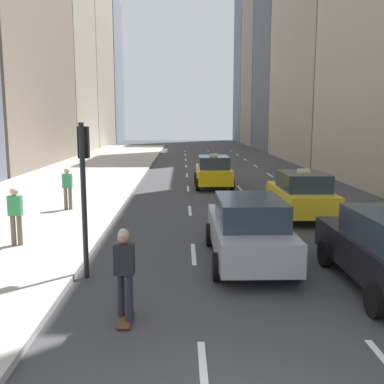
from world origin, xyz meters
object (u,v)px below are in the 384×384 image
taxi_lead (301,194)px  skateboarder (124,271)px  traffic_light_pole (84,175)px  taxi_second (213,171)px  pedestrian_far_walking (67,187)px  sedan_black_near (248,229)px  pedestrian_mid_block (15,213)px

taxi_lead → skateboarder: taxi_lead is taller
traffic_light_pole → skateboarder: bearing=-63.7°
taxi_second → pedestrian_far_walking: bearing=-132.2°
sedan_black_near → pedestrian_mid_block: 6.50m
taxi_lead → pedestrian_mid_block: taxi_lead is taller
pedestrian_mid_block → taxi_lead: bearing=24.7°
sedan_black_near → pedestrian_mid_block: pedestrian_mid_block is taller
pedestrian_far_walking → sedan_black_near: bearing=-45.5°
traffic_light_pole → taxi_second: bearing=74.5°
taxi_lead → traffic_light_pole: bearing=-136.3°
taxi_second → sedan_black_near: bearing=-90.0°
taxi_second → pedestrian_mid_block: (-6.39, -12.04, 0.19)m
sedan_black_near → pedestrian_far_walking: pedestrian_far_walking is taller
sedan_black_near → pedestrian_far_walking: (-6.24, 6.34, 0.19)m
pedestrian_far_walking → traffic_light_pole: 7.85m
pedestrian_far_walking → traffic_light_pole: size_ratio=0.46×
skateboarder → pedestrian_mid_block: 5.91m
sedan_black_near → taxi_second: bearing=90.0°
taxi_lead → pedestrian_far_walking: bearing=174.1°
taxi_second → traffic_light_pole: bearing=-105.5°
pedestrian_mid_block → pedestrian_far_walking: size_ratio=1.00×
skateboarder → traffic_light_pole: (-1.20, 2.43, 1.45)m
taxi_lead → pedestrian_far_walking: (-9.04, 0.93, 0.19)m
taxi_second → skateboarder: 16.92m
taxi_lead → pedestrian_mid_block: bearing=-155.3°
sedan_black_near → skateboarder: skateboarder is taller
skateboarder → taxi_lead: bearing=58.0°
taxi_lead → skateboarder: 10.48m
sedan_black_near → skateboarder: bearing=-128.4°
sedan_black_near → pedestrian_mid_block: bearing=169.6°
taxi_second → skateboarder: bearing=-99.4°
taxi_lead → pedestrian_far_walking: taxi_lead is taller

